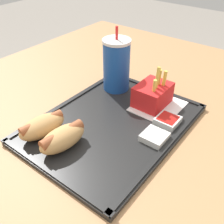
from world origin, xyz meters
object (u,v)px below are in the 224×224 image
fries_carton (153,94)px  sauce_cup_ketchup (168,120)px  hot_dog_near (63,138)px  sauce_cup_mayo (155,136)px  soda_cup (116,65)px  hot_dog_far (42,126)px

fries_carton → sauce_cup_ketchup: bearing=-123.5°
hot_dog_near → sauce_cup_mayo: (0.14, -0.15, -0.02)m
fries_carton → sauce_cup_mayo: size_ratio=2.12×
soda_cup → fries_carton: soda_cup is taller
soda_cup → sauce_cup_mayo: (-0.13, -0.21, -0.07)m
sauce_cup_mayo → sauce_cup_ketchup: (0.07, 0.01, 0.00)m
soda_cup → hot_dog_near: soda_cup is taller
hot_dog_far → sauce_cup_mayo: 0.25m
hot_dog_near → fries_carton: 0.27m
soda_cup → sauce_cup_mayo: size_ratio=3.44×
fries_carton → sauce_cup_mayo: 0.14m
hot_dog_far → sauce_cup_mayo: hot_dog_far is taller
fries_carton → sauce_cup_mayo: bearing=-147.1°
fries_carton → sauce_cup_ketchup: fries_carton is taller
hot_dog_far → hot_dog_near: same height
hot_dog_near → fries_carton: (0.26, -0.07, 0.01)m
hot_dog_near → sauce_cup_ketchup: (0.21, -0.14, -0.02)m
hot_dog_near → sauce_cup_mayo: hot_dog_near is taller
hot_dog_far → sauce_cup_mayo: bearing=-56.3°
soda_cup → sauce_cup_ketchup: bearing=-106.3°
hot_dog_far → fries_carton: 0.29m
hot_dog_far → sauce_cup_ketchup: size_ratio=2.24×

